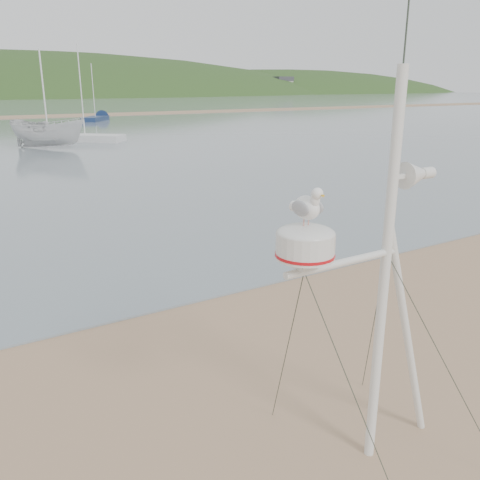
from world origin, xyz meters
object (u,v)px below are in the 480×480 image
mast_rig (377,361)px  sailboat_blue_far (100,118)px  sailboat_white_near (60,137)px  boat_white (45,107)px

mast_rig → sailboat_blue_far: 62.07m
mast_rig → sailboat_white_near: bearing=82.1°
mast_rig → sailboat_white_near: size_ratio=0.68×
boat_white → sailboat_blue_far: (11.87, 27.45, -2.41)m
mast_rig → boat_white: (3.44, 32.69, 1.46)m
sailboat_blue_far → sailboat_white_near: 24.87m
sailboat_blue_far → mast_rig: bearing=-104.3°
mast_rig → boat_white: bearing=84.0°
boat_white → sailboat_white_near: (1.77, 4.73, -2.41)m
boat_white → sailboat_blue_far: size_ratio=0.75×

